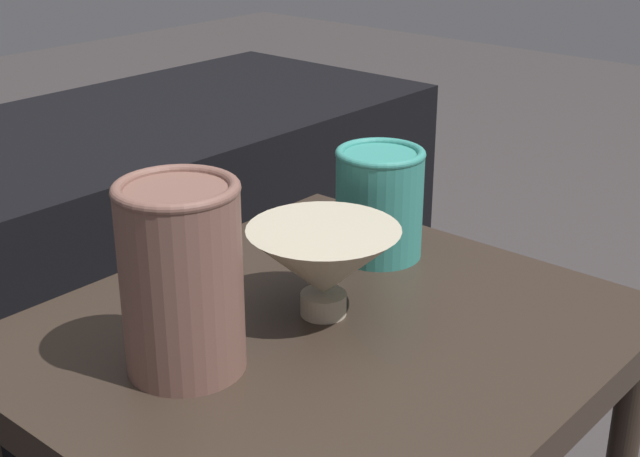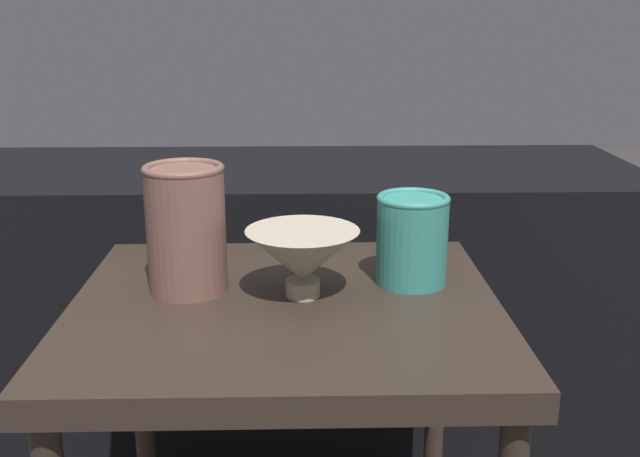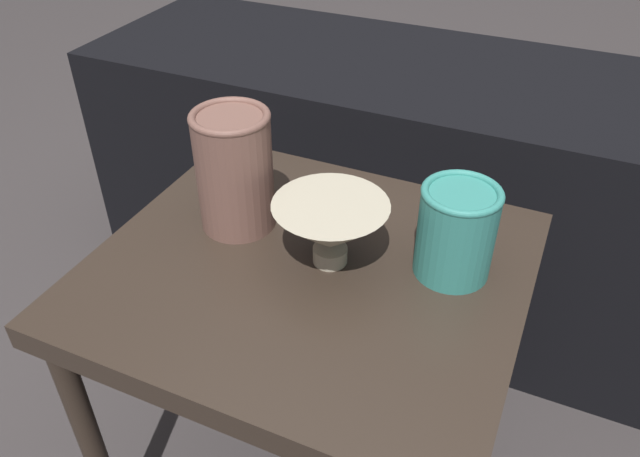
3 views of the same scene
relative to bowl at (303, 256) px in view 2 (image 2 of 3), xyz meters
name	(u,v)px [view 2 (image 2 of 3)]	position (x,y,z in m)	size (l,w,h in m)	color
table	(286,341)	(-0.03, -0.02, -0.12)	(0.62, 0.55, 0.54)	#2D231C
couch_backdrop	(292,294)	(-0.03, 0.60, -0.30)	(1.54, 0.50, 0.60)	black
bowl	(303,256)	(0.00, 0.00, 0.00)	(0.17, 0.17, 0.10)	#B2A88E
vase_textured_left	(186,227)	(-0.17, 0.03, 0.04)	(0.12, 0.12, 0.19)	brown
vase_colorful_right	(412,238)	(0.17, 0.05, 0.01)	(0.11, 0.11, 0.14)	teal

